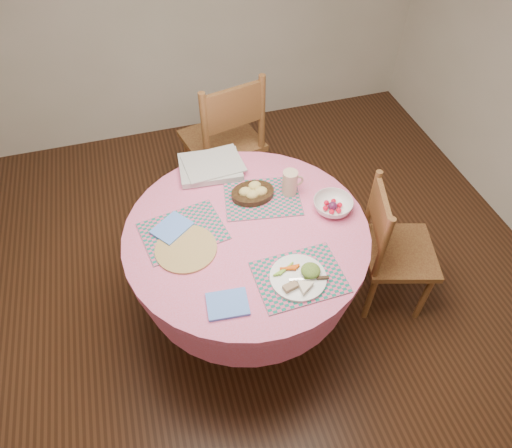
{
  "coord_description": "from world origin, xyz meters",
  "views": [
    {
      "loc": [
        -0.38,
        -1.46,
        2.47
      ],
      "look_at": [
        0.05,
        0.0,
        0.78
      ],
      "focal_mm": 32.0,
      "sensor_mm": 36.0,
      "label": 1
    }
  ],
  "objects_px": {
    "bread_bowl": "(253,192)",
    "fruit_bowl": "(333,205)",
    "chair_back": "(225,139)",
    "wicker_trivet": "(186,249)",
    "dining_table": "(247,254)",
    "chair_right": "(392,247)",
    "latte_mug": "(290,182)",
    "dinner_plate": "(300,277)"
  },
  "relations": [
    {
      "from": "dining_table",
      "to": "wicker_trivet",
      "type": "distance_m",
      "value": 0.37
    },
    {
      "from": "dining_table",
      "to": "dinner_plate",
      "type": "xyz_separation_m",
      "value": [
        0.15,
        -0.36,
        0.22
      ]
    },
    {
      "from": "bread_bowl",
      "to": "latte_mug",
      "type": "bearing_deg",
      "value": -7.39
    },
    {
      "from": "dining_table",
      "to": "wicker_trivet",
      "type": "height_order",
      "value": "wicker_trivet"
    },
    {
      "from": "fruit_bowl",
      "to": "dining_table",
      "type": "bearing_deg",
      "value": -178.62
    },
    {
      "from": "chair_back",
      "to": "fruit_bowl",
      "type": "xyz_separation_m",
      "value": [
        0.34,
        -0.99,
        0.23
      ]
    },
    {
      "from": "chair_right",
      "to": "bread_bowl",
      "type": "xyz_separation_m",
      "value": [
        -0.72,
        0.33,
        0.32
      ]
    },
    {
      "from": "bread_bowl",
      "to": "latte_mug",
      "type": "distance_m",
      "value": 0.2
    },
    {
      "from": "dinner_plate",
      "to": "bread_bowl",
      "type": "xyz_separation_m",
      "value": [
        -0.06,
        0.58,
        0.01
      ]
    },
    {
      "from": "bread_bowl",
      "to": "dining_table",
      "type": "bearing_deg",
      "value": -113.92
    },
    {
      "from": "wicker_trivet",
      "to": "fruit_bowl",
      "type": "height_order",
      "value": "fruit_bowl"
    },
    {
      "from": "fruit_bowl",
      "to": "chair_back",
      "type": "bearing_deg",
      "value": 108.93
    },
    {
      "from": "latte_mug",
      "to": "chair_right",
      "type": "bearing_deg",
      "value": -30.26
    },
    {
      "from": "dining_table",
      "to": "fruit_bowl",
      "type": "bearing_deg",
      "value": 1.38
    },
    {
      "from": "chair_right",
      "to": "latte_mug",
      "type": "bearing_deg",
      "value": 75.96
    },
    {
      "from": "dining_table",
      "to": "fruit_bowl",
      "type": "relative_size",
      "value": 5.35
    },
    {
      "from": "bread_bowl",
      "to": "fruit_bowl",
      "type": "relative_size",
      "value": 0.99
    },
    {
      "from": "chair_back",
      "to": "wicker_trivet",
      "type": "bearing_deg",
      "value": 54.3
    },
    {
      "from": "latte_mug",
      "to": "fruit_bowl",
      "type": "relative_size",
      "value": 0.61
    },
    {
      "from": "dining_table",
      "to": "chair_back",
      "type": "relative_size",
      "value": 1.18
    },
    {
      "from": "latte_mug",
      "to": "chair_back",
      "type": "bearing_deg",
      "value": 101.74
    },
    {
      "from": "dinner_plate",
      "to": "fruit_bowl",
      "type": "height_order",
      "value": "fruit_bowl"
    },
    {
      "from": "chair_back",
      "to": "fruit_bowl",
      "type": "height_order",
      "value": "chair_back"
    },
    {
      "from": "bread_bowl",
      "to": "fruit_bowl",
      "type": "distance_m",
      "value": 0.42
    },
    {
      "from": "chair_right",
      "to": "bread_bowl",
      "type": "height_order",
      "value": "chair_right"
    },
    {
      "from": "wicker_trivet",
      "to": "latte_mug",
      "type": "bearing_deg",
      "value": 20.75
    },
    {
      "from": "wicker_trivet",
      "to": "fruit_bowl",
      "type": "xyz_separation_m",
      "value": [
        0.78,
        0.05,
        0.03
      ]
    },
    {
      "from": "dining_table",
      "to": "fruit_bowl",
      "type": "xyz_separation_m",
      "value": [
        0.47,
        0.01,
        0.23
      ]
    },
    {
      "from": "dining_table",
      "to": "chair_right",
      "type": "height_order",
      "value": "chair_right"
    },
    {
      "from": "chair_back",
      "to": "dinner_plate",
      "type": "xyz_separation_m",
      "value": [
        0.03,
        -1.36,
        0.23
      ]
    },
    {
      "from": "dining_table",
      "to": "latte_mug",
      "type": "distance_m",
      "value": 0.44
    },
    {
      "from": "dining_table",
      "to": "chair_back",
      "type": "xyz_separation_m",
      "value": [
        0.13,
        1.0,
        -0.01
      ]
    },
    {
      "from": "bread_bowl",
      "to": "chair_right",
      "type": "bearing_deg",
      "value": -24.66
    },
    {
      "from": "fruit_bowl",
      "to": "wicker_trivet",
      "type": "bearing_deg",
      "value": -176.4
    },
    {
      "from": "wicker_trivet",
      "to": "chair_back",
      "type": "bearing_deg",
      "value": 67.12
    },
    {
      "from": "chair_right",
      "to": "dining_table",
      "type": "bearing_deg",
      "value": 98.31
    },
    {
      "from": "bread_bowl",
      "to": "chair_back",
      "type": "bearing_deg",
      "value": 87.82
    },
    {
      "from": "chair_right",
      "to": "bread_bowl",
      "type": "relative_size",
      "value": 3.84
    },
    {
      "from": "chair_back",
      "to": "dining_table",
      "type": "bearing_deg",
      "value": 69.99
    },
    {
      "from": "chair_right",
      "to": "wicker_trivet",
      "type": "xyz_separation_m",
      "value": [
        -1.13,
        0.08,
        0.3
      ]
    },
    {
      "from": "dining_table",
      "to": "bread_bowl",
      "type": "bearing_deg",
      "value": 66.08
    },
    {
      "from": "chair_right",
      "to": "chair_back",
      "type": "xyz_separation_m",
      "value": [
        -0.69,
        1.12,
        0.09
      ]
    }
  ]
}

